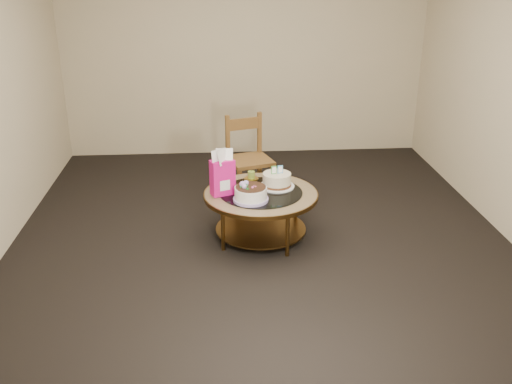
{
  "coord_description": "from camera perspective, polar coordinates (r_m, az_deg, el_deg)",
  "views": [
    {
      "loc": [
        -0.38,
        -4.65,
        2.4
      ],
      "look_at": [
        -0.04,
        0.02,
        0.45
      ],
      "focal_mm": 40.0,
      "sensor_mm": 36.0,
      "label": 1
    }
  ],
  "objects": [
    {
      "name": "gift_bag",
      "position": [
        4.95,
        -3.38,
        1.94
      ],
      "size": [
        0.23,
        0.2,
        0.41
      ],
      "rotation": [
        0.0,
        0.0,
        0.36
      ],
      "color": "#C6127C",
      "rests_on": "coffee_table"
    },
    {
      "name": "pillar_candle",
      "position": [
        5.31,
        -0.47,
        1.5
      ],
      "size": [
        0.14,
        0.14,
        0.1
      ],
      "rotation": [
        0.0,
        0.0,
        -0.39
      ],
      "color": "#CFBE55",
      "rests_on": "coffee_table"
    },
    {
      "name": "coffee_table",
      "position": [
        5.09,
        0.49,
        -0.83
      ],
      "size": [
        1.02,
        1.02,
        0.46
      ],
      "color": "brown",
      "rests_on": "ground"
    },
    {
      "name": "dining_chair",
      "position": [
        5.91,
        -0.75,
        3.38
      ],
      "size": [
        0.52,
        0.52,
        0.9
      ],
      "rotation": [
        0.0,
        0.0,
        0.3
      ],
      "color": "brown",
      "rests_on": "ground"
    },
    {
      "name": "ground",
      "position": [
        5.25,
        0.48,
        -4.62
      ],
      "size": [
        5.0,
        5.0,
        0.0
      ],
      "primitive_type": "plane",
      "color": "black",
      "rests_on": "ground"
    },
    {
      "name": "cream_cake",
      "position": [
        5.15,
        2.1,
        1.17
      ],
      "size": [
        0.32,
        0.32,
        0.2
      ],
      "rotation": [
        0.0,
        0.0,
        0.21
      ],
      "color": "white",
      "rests_on": "coffee_table"
    },
    {
      "name": "decorated_cake",
      "position": [
        4.86,
        -0.55,
        -0.24
      ],
      "size": [
        0.3,
        0.3,
        0.18
      ],
      "rotation": [
        0.0,
        0.0,
        0.39
      ],
      "color": "#A68FCA",
      "rests_on": "coffee_table"
    },
    {
      "name": "room_walls",
      "position": [
        4.75,
        0.54,
        12.17
      ],
      "size": [
        4.52,
        5.02,
        2.61
      ],
      "color": "#B6AA89",
      "rests_on": "ground"
    }
  ]
}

